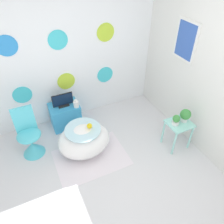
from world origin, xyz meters
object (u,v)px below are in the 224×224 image
object	(u,v)px
tv	(63,101)
vase	(76,104)
potted_plant_left	(176,120)
chair	(31,141)
bathtub	(84,140)
potted_plant_right	(185,115)

from	to	relation	value
tv	vase	size ratio (longest dim) A/B	2.44
potted_plant_left	vase	bearing A→B (deg)	137.08
chair	bathtub	bearing A→B (deg)	-22.91
bathtub	chair	distance (m)	0.83
chair	vase	distance (m)	0.94
chair	tv	xyz separation A→B (m)	(0.67, 0.43, 0.28)
chair	tv	distance (m)	0.85
chair	potted_plant_left	distance (m)	2.27
bathtub	chair	bearing A→B (deg)	157.09
bathtub	potted_plant_left	bearing A→B (deg)	-21.27
tv	vase	distance (m)	0.24
vase	potted_plant_right	bearing A→B (deg)	-39.25
chair	potted_plant_right	bearing A→B (deg)	-20.36
tv	potted_plant_left	size ratio (longest dim) A/B	2.08
potted_plant_left	chair	bearing A→B (deg)	158.13
bathtub	tv	bearing A→B (deg)	97.01
bathtub	potted_plant_right	xyz separation A→B (m)	(1.49, -0.51, 0.37)
tv	potted_plant_left	bearing A→B (deg)	-41.90
chair	vase	xyz separation A→B (m)	(0.86, 0.30, 0.24)
vase	potted_plant_left	bearing A→B (deg)	-42.92
vase	potted_plant_right	world-z (taller)	potted_plant_right
bathtub	vase	bearing A→B (deg)	80.93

